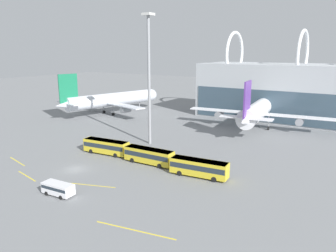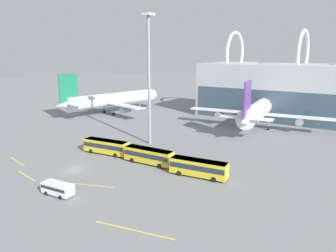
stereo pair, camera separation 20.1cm
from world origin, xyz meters
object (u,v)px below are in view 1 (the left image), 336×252
Objects in this scene: shuttle_bus_2 at (199,167)px; shuttle_bus_1 at (149,155)px; airliner_at_gate_near at (109,100)px; floodlight_mast at (149,71)px; service_van_foreground at (58,188)px; airliner_at_gate_far at (258,110)px; shuttle_bus_0 at (106,146)px.

shuttle_bus_1 is at bearing 170.54° from shuttle_bus_2.
airliner_at_gate_near is 44.64m from floodlight_mast.
service_van_foreground is at bearing -101.28° from shuttle_bus_1.
shuttle_bus_2 is at bearing 177.73° from airliner_at_gate_far.
airliner_at_gate_far is 7.55× the size of service_van_foreground.
airliner_at_gate_near reaches higher than shuttle_bus_0.
shuttle_bus_1 is 20.67m from service_van_foreground.
airliner_at_gate_far is at bearing -67.54° from airliner_at_gate_near.
shuttle_bus_0 is 12.08m from shuttle_bus_1.
airliner_at_gate_far is 3.85× the size of shuttle_bus_1.
shuttle_bus_0 is (32.15, -36.23, -3.49)m from airliner_at_gate_near.
airliner_at_gate_far is at bearing 60.81° from floodlight_mast.
floodlight_mast reaches higher than airliner_at_gate_far.
service_van_foreground is (-3.50, -20.36, -0.68)m from shuttle_bus_1.
floodlight_mast is (-8.76, 12.44, 16.32)m from shuttle_bus_1.
airliner_at_gate_near is 1.34× the size of floodlight_mast.
shuttle_bus_0 is at bearing 148.11° from airliner_at_gate_far.
floodlight_mast is (-17.62, -31.54, 12.63)m from airliner_at_gate_far.
airliner_at_gate_near is 3.77× the size of shuttle_bus_2.
airliner_at_gate_far reaches higher than service_van_foreground.
floodlight_mast reaches higher than shuttle_bus_2.
shuttle_bus_2 is at bearing 46.87° from service_van_foreground.
service_van_foreground is (-15.58, -19.58, -0.68)m from shuttle_bus_2.
airliner_at_gate_near is 7.49× the size of service_van_foreground.
shuttle_bus_2 is at bearing -32.39° from floodlight_mast.
shuttle_bus_1 is at bearing -6.43° from shuttle_bus_0.
airliner_at_gate_far is 3.80× the size of shuttle_bus_0.
airliner_at_gate_far is (53.09, 7.66, 0.20)m from airliner_at_gate_near.
airliner_at_gate_near reaches higher than service_van_foreground.
floodlight_mast is at bearing -109.71° from airliner_at_gate_near.
airliner_at_gate_near is 67.52m from shuttle_bus_2.
airliner_at_gate_near is 48.56m from shuttle_bus_0.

